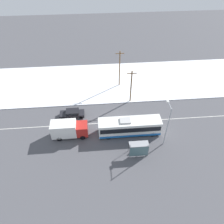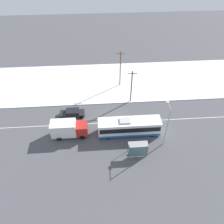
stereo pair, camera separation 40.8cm
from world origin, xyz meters
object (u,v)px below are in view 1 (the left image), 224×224
at_px(box_truck, 69,129).
at_px(pedestrian_at_stop, 138,145).
at_px(city_bus, 130,127).
at_px(bus_shelter, 139,148).
at_px(streetlamp, 167,121).
at_px(sedan_car, 72,113).
at_px(utility_pole_roadside, 131,86).
at_px(utility_pole_snowlot, 120,68).

distance_m(box_truck, pedestrian_at_stop, 11.96).
distance_m(city_bus, pedestrian_at_stop, 3.83).
relative_size(box_truck, bus_shelter, 2.00).
bearing_deg(pedestrian_at_stop, streetlamp, 14.19).
relative_size(pedestrian_at_stop, bus_shelter, 0.53).
relative_size(sedan_car, utility_pole_roadside, 0.64).
height_order(box_truck, utility_pole_roadside, utility_pole_roadside).
xyz_separation_m(pedestrian_at_stop, utility_pole_roadside, (0.53, 12.36, 2.77)).
bearing_deg(pedestrian_at_stop, utility_pole_roadside, 87.52).
xyz_separation_m(box_truck, bus_shelter, (11.15, -5.02, -0.01)).
relative_size(city_bus, sedan_car, 2.33).
bearing_deg(utility_pole_roadside, streetlamp, -70.74).
height_order(utility_pole_roadside, utility_pole_snowlot, utility_pole_snowlot).
distance_m(city_bus, bus_shelter, 4.92).
relative_size(pedestrian_at_stop, utility_pole_snowlot, 0.20).
xyz_separation_m(sedan_car, utility_pole_snowlot, (9.96, 9.42, 3.54)).
height_order(sedan_car, streetlamp, streetlamp).
bearing_deg(box_truck, city_bus, -0.90).
distance_m(utility_pole_roadside, utility_pole_snowlot, 6.07).
relative_size(bus_shelter, utility_pole_snowlot, 0.37).
bearing_deg(city_bus, sedan_car, 153.32).
relative_size(streetlamp, utility_pole_roadside, 1.09).
xyz_separation_m(city_bus, box_truck, (-10.39, 0.16, 0.15)).
bearing_deg(pedestrian_at_stop, box_truck, 161.22).
bearing_deg(utility_pole_snowlot, pedestrian_at_stop, -86.59).
xyz_separation_m(city_bus, pedestrian_at_stop, (0.91, -3.68, -0.56)).
xyz_separation_m(box_truck, pedestrian_at_stop, (11.30, -3.84, -0.70)).
bearing_deg(bus_shelter, pedestrian_at_stop, 82.56).
bearing_deg(sedan_car, box_truck, 86.95).
bearing_deg(utility_pole_snowlot, utility_pole_roadside, -74.47).
xyz_separation_m(sedan_car, utility_pole_roadside, (11.58, 3.59, 2.98)).
height_order(pedestrian_at_stop, utility_pole_snowlot, utility_pole_snowlot).
xyz_separation_m(sedan_car, streetlamp, (15.50, -7.65, 4.10)).
bearing_deg(utility_pole_roadside, box_truck, -144.26).
bearing_deg(streetlamp, box_truck, 170.22).
bearing_deg(sedan_car, utility_pole_roadside, -162.76).
bearing_deg(sedan_car, bus_shelter, 137.57).
xyz_separation_m(box_truck, utility_pole_roadside, (11.84, 8.52, 2.07)).
bearing_deg(bus_shelter, box_truck, 155.74).
distance_m(box_truck, bus_shelter, 12.23).
bearing_deg(city_bus, streetlamp, -25.43).
relative_size(bus_shelter, utility_pole_roadside, 0.43).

